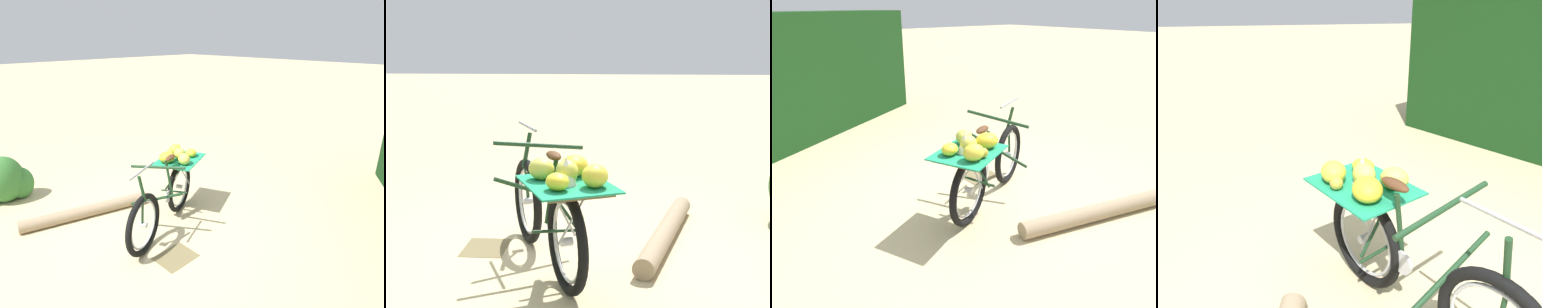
{
  "view_description": "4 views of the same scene",
  "coord_description": "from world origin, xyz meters",
  "views": [
    {
      "loc": [
        2.28,
        2.77,
        2.39
      ],
      "look_at": [
        -0.62,
        -0.15,
        0.87
      ],
      "focal_mm": 30.04,
      "sensor_mm": 36.0,
      "label": 1
    },
    {
      "loc": [
        -3.94,
        -0.63,
        1.66
      ],
      "look_at": [
        -0.44,
        -0.36,
        0.96
      ],
      "focal_mm": 50.09,
      "sensor_mm": 36.0,
      "label": 2
    },
    {
      "loc": [
        -2.46,
        -2.72,
        2.04
      ],
      "look_at": [
        -0.57,
        -0.28,
        0.76
      ],
      "focal_mm": 33.52,
      "sensor_mm": 36.0,
      "label": 3
    },
    {
      "loc": [
        1.66,
        -0.88,
        1.94
      ],
      "look_at": [
        -0.65,
        -0.36,
        0.97
      ],
      "focal_mm": 35.23,
      "sensor_mm": 36.0,
      "label": 4
    }
  ],
  "objects": [
    {
      "name": "bicycle",
      "position": [
        -0.17,
        -0.14,
        0.51
      ],
      "size": [
        1.74,
        1.02,
        1.03
      ],
      "rotation": [
        0.0,
        0.0,
        0.42
      ],
      "color": "black",
      "rests_on": "ground_plane"
    }
  ]
}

